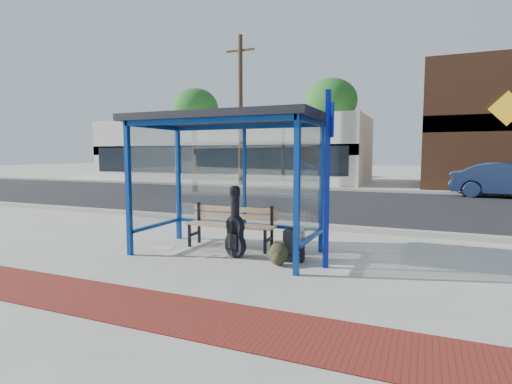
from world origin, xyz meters
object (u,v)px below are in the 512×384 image
at_px(suitcase, 294,246).
at_px(backpack, 278,254).
at_px(parked_car, 510,180).
at_px(guitar_bag, 235,233).
at_px(bench, 231,223).

relative_size(suitcase, backpack, 1.52).
bearing_deg(parked_car, guitar_bag, 161.19).
xyz_separation_m(guitar_bag, suitcase, (1.01, 0.11, -0.16)).
relative_size(bench, suitcase, 3.06).
bearing_deg(bench, backpack, -35.58).
height_order(suitcase, backpack, suitcase).
relative_size(guitar_bag, suitcase, 2.04).
bearing_deg(bench, parked_car, 59.90).
distance_m(suitcase, backpack, 0.36).
height_order(guitar_bag, parked_car, parked_car).
distance_m(guitar_bag, suitcase, 1.02).
distance_m(backpack, parked_car, 13.91).
bearing_deg(suitcase, bench, 155.35).
bearing_deg(backpack, parked_car, 55.66).
xyz_separation_m(guitar_bag, parked_car, (6.09, 12.67, 0.29)).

